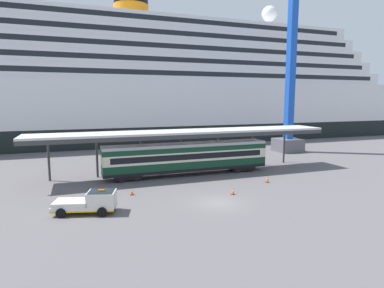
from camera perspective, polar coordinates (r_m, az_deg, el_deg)
ground_plane at (r=30.70m, az=4.73°, el=-10.38°), size 400.00×400.00×0.00m
cruise_ship at (r=80.45m, az=-11.21°, el=9.93°), size 139.21×31.12×37.38m
platform_canopy at (r=41.01m, az=-1.00°, el=1.97°), size 38.50×5.07×5.68m
train_carriage at (r=41.02m, az=-0.79°, el=-2.36°), size 21.29×2.81×4.11m
service_truck at (r=29.07m, az=-17.59°, el=-9.75°), size 5.55×3.32×2.02m
traffic_cone_near at (r=38.68m, az=13.27°, el=-6.13°), size 0.36×0.36×0.76m
traffic_cone_mid at (r=33.47m, az=-10.63°, el=-8.33°), size 0.36×0.36×0.69m
traffic_cone_far at (r=33.31m, az=7.28°, el=-8.36°), size 0.36×0.36×0.66m
dockside_crane at (r=63.20m, az=17.99°, el=17.48°), size 17.00×4.40×62.74m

